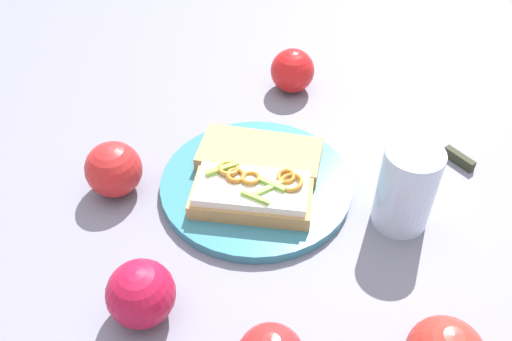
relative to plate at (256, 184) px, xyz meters
name	(u,v)px	position (x,y,z in m)	size (l,w,h in m)	color
ground_plane	(256,188)	(0.00, 0.00, -0.01)	(2.00, 2.00, 0.00)	slate
plate	(256,184)	(0.00, 0.00, 0.00)	(0.27, 0.27, 0.02)	teal
sandwich	(252,193)	(-0.04, 0.00, 0.03)	(0.10, 0.17, 0.04)	tan
bread_slice_side	(260,155)	(0.04, -0.01, 0.02)	(0.18, 0.09, 0.02)	tan
apple_1	(141,294)	(-0.21, 0.13, 0.03)	(0.08, 0.08, 0.08)	#AF1232
apple_2	(292,71)	(0.25, -0.06, 0.03)	(0.08, 0.08, 0.08)	red
apple_3	(114,169)	(-0.01, 0.20, 0.03)	(0.08, 0.08, 0.08)	red
drinking_glass	(406,188)	(-0.06, -0.19, 0.05)	(0.07, 0.07, 0.12)	silver
knife	(452,155)	(0.07, -0.30, 0.00)	(0.10, 0.08, 0.02)	silver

